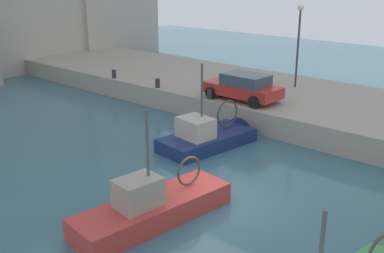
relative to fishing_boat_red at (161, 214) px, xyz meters
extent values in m
plane|color=#386070|center=(2.03, -0.52, -0.13)|extent=(80.00, 80.00, 0.00)
cube|color=#9E9384|center=(13.53, -0.52, 0.47)|extent=(9.00, 56.00, 1.20)
cube|color=#BC3833|center=(-0.31, 0.04, -0.13)|extent=(5.78, 2.35, 1.49)
cone|color=#BC3833|center=(2.82, -0.34, -0.13)|extent=(1.08, 1.62, 1.52)
cube|color=#B2A893|center=(-0.31, 0.04, 0.55)|extent=(5.54, 2.19, 0.08)
cube|color=gray|center=(-0.90, 0.11, 1.07)|extent=(1.52, 1.20, 0.97)
cylinder|color=#4C4C51|center=(-0.48, 0.06, 2.13)|extent=(0.10, 0.10, 3.17)
torus|color=#3F3833|center=(1.25, -0.15, 1.19)|extent=(1.06, 0.21, 1.06)
sphere|color=white|center=(-1.87, 1.16, 0.10)|extent=(0.32, 0.32, 0.32)
cube|color=navy|center=(6.14, 3.00, -0.13)|extent=(4.91, 2.71, 1.26)
cone|color=navy|center=(8.80, 2.64, -0.13)|extent=(1.15, 1.99, 1.88)
cube|color=#B2A893|center=(6.14, 3.00, 0.44)|extent=(4.71, 2.52, 0.08)
cube|color=#B7AD99|center=(5.42, 3.10, 0.96)|extent=(1.42, 1.69, 0.95)
cylinder|color=#4C4C51|center=(5.78, 3.05, 2.15)|extent=(0.10, 0.10, 3.42)
torus|color=#3F3833|center=(7.43, 2.83, 1.23)|extent=(1.35, 0.26, 1.36)
sphere|color=white|center=(4.90, 4.34, 0.06)|extent=(0.32, 0.32, 0.32)
cube|color=red|center=(10.44, 4.09, 1.64)|extent=(1.94, 4.28, 0.59)
cube|color=#384756|center=(10.43, 3.88, 2.22)|extent=(1.68, 2.41, 0.58)
cylinder|color=black|center=(9.56, 5.56, 1.39)|extent=(0.24, 0.65, 0.64)
cylinder|color=black|center=(11.40, 5.51, 1.39)|extent=(0.24, 0.65, 0.64)
cylinder|color=black|center=(9.48, 2.68, 1.39)|extent=(0.24, 0.65, 0.64)
cylinder|color=black|center=(11.32, 2.63, 1.39)|extent=(0.24, 0.65, 0.64)
cylinder|color=#2D2D33|center=(9.38, 5.48, 1.35)|extent=(0.28, 0.28, 0.55)
cylinder|color=#2D2D33|center=(9.38, 9.48, 1.35)|extent=(0.28, 0.28, 0.55)
cylinder|color=#2D2D33|center=(9.38, 13.48, 1.35)|extent=(0.28, 0.28, 0.55)
cylinder|color=#38383D|center=(15.03, 3.39, 3.32)|extent=(0.12, 0.12, 4.50)
sphere|color=#F2EACC|center=(15.03, 3.39, 5.72)|extent=(0.36, 0.36, 0.36)
camera|label=1|loc=(-9.78, -9.84, 7.75)|focal=43.51mm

